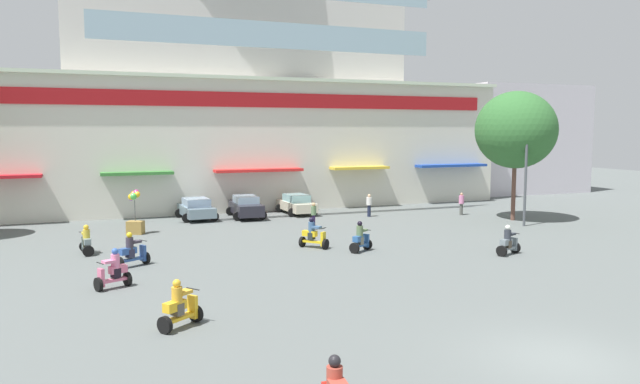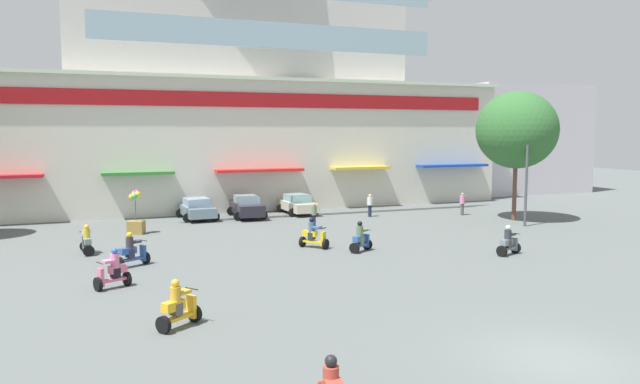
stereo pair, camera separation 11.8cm
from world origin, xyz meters
name	(u,v)px [view 2 (the right image)]	position (x,y,z in m)	size (l,w,h in m)	color
ground_plane	(353,259)	(0.00, 13.00, 0.00)	(128.00, 128.00, 0.00)	#575D5C
colonial_building	(236,95)	(0.00, 36.01, 8.78)	(41.02, 16.44, 20.43)	silver
flank_building_right	(501,139)	(27.41, 37.77, 5.05)	(12.24, 11.85, 10.09)	silver
plaza_tree_1	(517,130)	(14.78, 20.05, 5.93)	(5.02, 5.51, 8.44)	brown
parked_car_0	(197,209)	(-4.63, 27.98, 0.72)	(2.53, 4.05, 1.41)	slate
parked_car_1	(247,206)	(-1.36, 27.57, 0.76)	(2.40, 4.37, 1.49)	#24232D
parked_car_2	(297,204)	(2.42, 27.99, 0.71)	(2.36, 4.09, 1.40)	beige
scooter_rider_0	(113,272)	(-10.48, 11.56, 0.63)	(1.39, 1.01, 1.52)	black
scooter_rider_1	(509,243)	(7.29, 11.16, 0.59)	(1.47, 0.98, 1.45)	black
scooter_rider_2	(87,242)	(-11.44, 18.58, 0.59)	(0.70, 1.52, 1.44)	black
scooter_rider_3	(361,239)	(1.06, 14.40, 0.62)	(1.39, 1.15, 1.52)	black
scooter_rider_7	(313,235)	(-0.79, 16.06, 0.64)	(1.35, 1.47, 1.55)	black
scooter_rider_8	(132,252)	(-9.58, 15.07, 0.64)	(1.53, 1.20, 1.53)	black
scooter_rider_9	(179,307)	(-8.80, 6.09, 0.64)	(1.45, 1.27, 1.51)	black
pedestrian_0	(314,214)	(1.19, 21.27, 0.94)	(0.44, 0.44, 1.62)	#2B1D44
pedestrian_1	(370,204)	(6.63, 24.92, 0.88)	(0.45, 0.45, 1.56)	#1D233B
pedestrian_2	(462,202)	(13.02, 23.33, 0.89)	(0.49, 0.49, 1.57)	#4F504C
streetlamp_near	(527,170)	(13.81, 17.80, 3.46)	(0.40, 0.40, 5.83)	#474C51
balloon_vendor_cart	(136,214)	(-8.85, 23.53, 1.16)	(1.07, 0.93, 2.55)	olive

